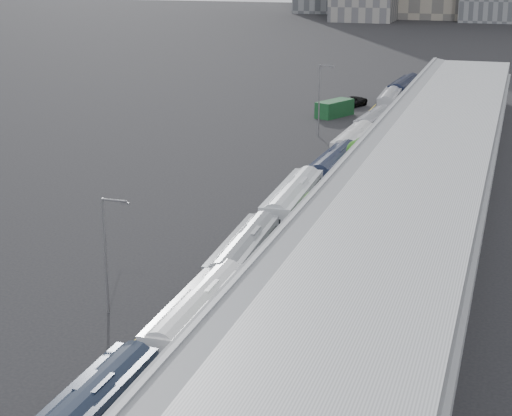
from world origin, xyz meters
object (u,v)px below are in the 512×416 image
at_px(bus_5, 334,172).
at_px(bus_3, 244,262).
at_px(bus_2, 197,324).
at_px(street_lamp_far, 320,96).
at_px(street_lamp_near, 108,247).
at_px(bus_8, 390,104).
at_px(bus_9, 404,92).
at_px(suv, 352,102).
at_px(bus_6, 353,148).
at_px(bus_4, 293,209).
at_px(shipping_container, 335,109).
at_px(bus_7, 373,127).

bearing_deg(bus_5, bus_3, -89.16).
bearing_deg(bus_2, street_lamp_far, 95.86).
relative_size(street_lamp_near, street_lamp_far, 0.86).
relative_size(bus_3, bus_8, 1.00).
xyz_separation_m(bus_5, bus_9, (-0.08, 54.93, 0.12)).
relative_size(street_lamp_near, suv, 1.44).
distance_m(street_lamp_near, street_lamp_far, 62.08).
relative_size(bus_6, bus_9, 0.92).
height_order(bus_4, bus_6, bus_4).
bearing_deg(bus_3, suv, 92.24).
xyz_separation_m(bus_5, street_lamp_near, (-7.71, -37.53, 3.27)).
xyz_separation_m(bus_8, bus_9, (0.59, 11.38, 0.12)).
relative_size(bus_3, shipping_container, 1.93).
xyz_separation_m(bus_3, bus_7, (0.41, 55.20, -0.11)).
bearing_deg(bus_9, bus_6, -86.55).
relative_size(bus_3, bus_5, 0.99).
relative_size(bus_3, street_lamp_near, 1.54).
distance_m(bus_2, bus_3, 11.56).
relative_size(bus_2, street_lamp_near, 1.52).
relative_size(bus_4, bus_9, 1.00).
relative_size(bus_6, bus_8, 1.00).
relative_size(bus_4, street_lamp_far, 1.44).
height_order(bus_8, shipping_container, bus_8).
distance_m(bus_2, bus_4, 25.74).
relative_size(bus_6, shipping_container, 1.94).
height_order(bus_2, bus_9, bus_9).
height_order(bus_5, bus_7, bus_5).
bearing_deg(bus_4, bus_5, 85.90).
relative_size(bus_5, bus_8, 1.00).
xyz_separation_m(bus_4, street_lamp_near, (-7.13, -22.55, 3.14)).
distance_m(bus_6, street_lamp_far, 14.85).
bearing_deg(street_lamp_far, bus_6, -60.66).
distance_m(bus_7, street_lamp_near, 64.09).
distance_m(bus_6, bus_8, 31.47).
bearing_deg(bus_7, bus_2, -84.92).
height_order(bus_7, bus_8, bus_8).
height_order(bus_4, bus_7, bus_4).
relative_size(bus_5, bus_9, 0.93).
xyz_separation_m(bus_5, street_lamp_far, (-7.30, 24.54, 3.98)).
xyz_separation_m(shipping_container, suv, (0.96, 9.21, -0.42)).
relative_size(bus_2, bus_9, 0.91).
distance_m(bus_2, bus_7, 66.74).
distance_m(bus_6, street_lamp_near, 50.27).
distance_m(bus_7, shipping_container, 15.75).
bearing_deg(shipping_container, bus_5, -54.02).
xyz_separation_m(bus_2, bus_8, (-0.65, 84.26, 0.02)).
distance_m(shipping_container, suv, 9.26).
bearing_deg(bus_6, bus_7, 91.70).
height_order(bus_4, bus_8, bus_4).
xyz_separation_m(bus_4, bus_8, (-0.09, 58.52, -0.13)).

